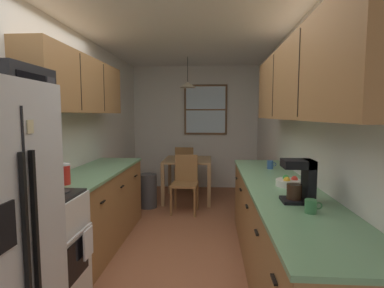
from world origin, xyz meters
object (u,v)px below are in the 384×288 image
microwave_over_range (12,90)px  mug_spare (311,206)px  dining_chair_far (185,166)px  storage_canister (63,174)px  stove_range (36,253)px  table_serving_bowl (187,158)px  dining_table (188,166)px  trash_bin (148,191)px  coffee_maker (302,180)px  dining_chair_near (185,180)px  mug_by_coffeemaker (270,165)px  fruit_bowl (289,182)px

microwave_over_range → mug_spare: size_ratio=5.03×
dining_chair_far → storage_canister: (-0.82, -3.34, 0.50)m
stove_range → table_serving_bowl: 3.29m
dining_table → table_serving_bowl: table_serving_bowl is taller
trash_bin → coffee_maker: (1.72, -2.62, 0.78)m
microwave_over_range → trash_bin: bearing=81.4°
microwave_over_range → table_serving_bowl: size_ratio=2.66×
dining_chair_near → table_serving_bowl: dining_chair_near is taller
trash_bin → table_serving_bowl: size_ratio=2.61×
dining_chair_near → storage_canister: bearing=-114.8°
stove_range → coffee_maker: bearing=1.9°
mug_by_coffeemaker → table_serving_bowl: mug_by_coffeemaker is taller
storage_canister → table_serving_bowl: bearing=71.0°
dining_chair_near → trash_bin: (-0.64, 0.16, -0.22)m
dining_chair_near → mug_by_coffeemaker: bearing=-44.3°
table_serving_bowl → dining_chair_far: bearing=98.1°
microwave_over_range → table_serving_bowl: (1.02, 3.15, -0.94)m
stove_range → dining_table: 3.31m
dining_table → mug_by_coffeemaker: (1.13, -1.74, 0.32)m
stove_range → dining_chair_far: stove_range is taller
fruit_bowl → dining_table: bearing=113.5°
dining_table → mug_by_coffeemaker: size_ratio=8.21×
dining_table → dining_chair_near: dining_chair_near is taller
dining_table → mug_by_coffeemaker: mug_by_coffeemaker is taller
stove_range → dining_chair_near: (0.93, 2.53, 0.03)m
stove_range → mug_spare: (2.01, -0.18, 0.47)m
storage_canister → dining_chair_far: bearing=76.2°
storage_canister → table_serving_bowl: (0.91, 2.66, -0.22)m
mug_spare → storage_canister: bearing=161.6°
dining_chair_far → trash_bin: size_ratio=1.60×
storage_canister → table_serving_bowl: storage_canister is taller
dining_chair_far → table_serving_bowl: size_ratio=4.19×
microwave_over_range → dining_table: bearing=72.0°
storage_canister → mug_spare: storage_canister is taller
microwave_over_range → dining_chair_far: bearing=76.4°
fruit_bowl → table_serving_bowl: (-1.14, 2.58, -0.16)m
table_serving_bowl → trash_bin: bearing=-142.9°
microwave_over_range → trash_bin: (0.41, 2.69, -1.44)m
dining_table → storage_canister: (-0.92, -2.69, 0.37)m
trash_bin → mug_spare: (1.72, -2.86, 0.66)m
dining_chair_far → mug_spare: size_ratio=7.94×
stove_range → table_serving_bowl: size_ratio=5.13×
stove_range → mug_by_coffeemaker: bearing=35.0°
trash_bin → fruit_bowl: 2.83m
dining_chair_near → trash_bin: dining_chair_near is taller
stove_range → microwave_over_range: microwave_over_range is taller
mug_by_coffeemaker → table_serving_bowl: bearing=123.7°
mug_by_coffeemaker → dining_chair_near: bearing=135.7°
dining_chair_far → mug_by_coffeemaker: size_ratio=8.33×
dining_chair_far → dining_chair_near: bearing=-84.7°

